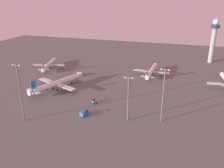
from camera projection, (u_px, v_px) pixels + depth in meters
name	position (u px, v px, depth m)	size (l,w,h in m)	color
ground_plane	(104.00, 111.00, 133.60)	(416.00, 416.00, 0.00)	#605E5B
control_tower	(214.00, 38.00, 219.90)	(8.00, 8.00, 41.05)	#A8A8B2
airplane_terminal_side	(57.00, 83.00, 162.61)	(34.23, 43.42, 11.61)	silver
airplane_taxiway_distant	(49.00, 65.00, 208.44)	(28.06, 35.76, 9.31)	silver
airplane_mid_apron	(151.00, 71.00, 190.91)	(28.67, 36.85, 9.46)	silver
fuel_truck	(80.00, 74.00, 190.97)	(6.43, 5.19, 2.35)	#3372BF
catering_truck	(84.00, 113.00, 128.26)	(3.13, 5.93, 3.05)	#3372BF
pushback_tug	(94.00, 101.00, 143.48)	(3.50, 3.38, 2.05)	white
apron_light_east	(163.00, 93.00, 117.43)	(4.80, 0.90, 28.82)	slate
apron_light_west	(20.00, 90.00, 117.49)	(4.80, 0.90, 31.03)	slate
apron_light_central	(128.00, 96.00, 119.10)	(4.80, 0.90, 24.30)	slate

